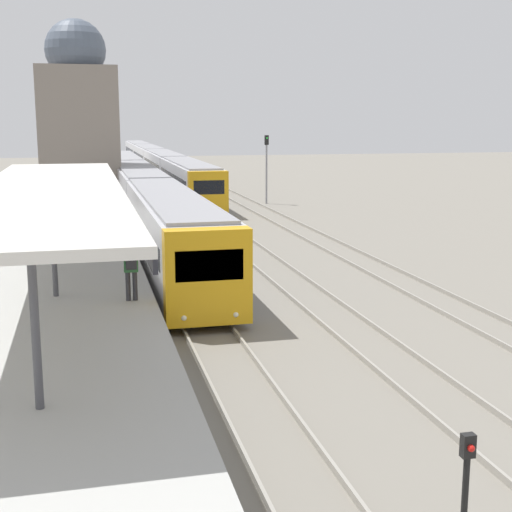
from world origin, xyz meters
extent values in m
cube|color=beige|center=(-4.32, 18.01, 4.15)|extent=(4.00, 21.63, 0.20)
cube|color=black|center=(-2.36, 18.01, 3.93)|extent=(0.08, 21.63, 0.24)
cylinder|color=#47474C|center=(-4.32, 9.36, 2.50)|extent=(0.16, 0.16, 3.09)
cylinder|color=#47474C|center=(-4.32, 18.01, 2.50)|extent=(0.16, 0.16, 3.09)
cylinder|color=#47474C|center=(-4.32, 26.67, 2.50)|extent=(0.16, 0.16, 3.09)
cylinder|color=#2D2D33|center=(-2.25, 16.95, 1.39)|extent=(0.14, 0.14, 0.85)
cylinder|color=#2D2D33|center=(-2.05, 16.95, 1.39)|extent=(0.14, 0.14, 0.85)
cube|color=#2D6638|center=(-2.15, 16.95, 2.11)|extent=(0.40, 0.22, 0.60)
sphere|color=tan|center=(-2.15, 16.95, 2.52)|extent=(0.22, 0.22, 0.22)
cube|color=#232328|center=(-2.15, 16.75, 2.13)|extent=(0.30, 0.18, 0.40)
cube|color=gold|center=(0.00, 16.44, 1.67)|extent=(2.52, 0.70, 2.80)
cube|color=black|center=(0.00, 16.11, 2.06)|extent=(1.97, 0.04, 0.90)
sphere|color=#EFEACC|center=(-0.76, 16.10, 0.57)|extent=(0.16, 0.16, 0.16)
sphere|color=#EFEACC|center=(0.76, 16.10, 0.57)|extent=(0.16, 0.16, 0.16)
cube|color=#B7B7BC|center=(0.00, 25.09, 1.67)|extent=(2.52, 16.61, 2.80)
cube|color=gray|center=(0.00, 25.09, 3.13)|extent=(2.22, 16.28, 0.12)
cube|color=black|center=(0.00, 25.09, 1.98)|extent=(2.54, 15.28, 0.73)
cylinder|color=black|center=(-1.07, 19.69, 0.35)|extent=(0.12, 0.70, 0.70)
cylinder|color=black|center=(1.07, 19.69, 0.35)|extent=(0.12, 0.70, 0.70)
cylinder|color=black|center=(-1.07, 30.49, 0.35)|extent=(0.12, 0.70, 0.70)
cylinder|color=black|center=(1.07, 30.49, 0.35)|extent=(0.12, 0.70, 0.70)
cube|color=#B7B7BC|center=(0.00, 42.06, 1.67)|extent=(2.52, 16.61, 2.80)
cube|color=gray|center=(0.00, 42.06, 3.13)|extent=(2.22, 16.28, 0.12)
cube|color=black|center=(0.00, 42.06, 1.98)|extent=(2.54, 15.28, 0.73)
cylinder|color=black|center=(-1.07, 36.66, 0.35)|extent=(0.12, 0.70, 0.70)
cylinder|color=black|center=(1.07, 36.66, 0.35)|extent=(0.12, 0.70, 0.70)
cylinder|color=black|center=(-1.07, 47.45, 0.35)|extent=(0.12, 0.70, 0.70)
cylinder|color=black|center=(1.07, 47.45, 0.35)|extent=(0.12, 0.70, 0.70)
cube|color=#B7B7BC|center=(0.00, 59.02, 1.67)|extent=(2.52, 16.61, 2.80)
cube|color=gray|center=(0.00, 59.02, 3.13)|extent=(2.22, 16.28, 0.12)
cube|color=black|center=(0.00, 59.02, 1.98)|extent=(2.54, 15.28, 0.73)
cylinder|color=black|center=(-1.07, 53.62, 0.35)|extent=(0.12, 0.70, 0.70)
cylinder|color=black|center=(1.07, 53.62, 0.35)|extent=(0.12, 0.70, 0.70)
cylinder|color=black|center=(-1.07, 64.42, 0.35)|extent=(0.12, 0.70, 0.70)
cylinder|color=black|center=(1.07, 64.42, 0.35)|extent=(0.12, 0.70, 0.70)
cube|color=gold|center=(4.16, 40.45, 1.63)|extent=(2.48, 0.70, 2.72)
cube|color=black|center=(4.16, 40.12, 2.01)|extent=(1.94, 0.04, 0.87)
sphere|color=#EFEACC|center=(3.41, 40.11, 0.57)|extent=(0.16, 0.16, 0.16)
sphere|color=#EFEACC|center=(4.90, 40.11, 0.57)|extent=(0.16, 0.16, 0.16)
cube|color=silver|center=(4.16, 48.78, 1.63)|extent=(2.48, 15.97, 2.72)
cube|color=gray|center=(4.16, 48.78, 3.05)|extent=(2.19, 15.65, 0.12)
cube|color=black|center=(4.16, 48.78, 1.93)|extent=(2.50, 14.69, 0.71)
cylinder|color=black|center=(3.10, 43.59, 0.35)|extent=(0.12, 0.70, 0.70)
cylinder|color=black|center=(5.22, 43.59, 0.35)|extent=(0.12, 0.70, 0.70)
cylinder|color=black|center=(3.10, 53.97, 0.35)|extent=(0.12, 0.70, 0.70)
cylinder|color=black|center=(5.22, 53.97, 0.35)|extent=(0.12, 0.70, 0.70)
cube|color=silver|center=(4.16, 65.10, 1.63)|extent=(2.48, 15.97, 2.72)
cube|color=gray|center=(4.16, 65.10, 3.05)|extent=(2.19, 15.65, 0.12)
cube|color=black|center=(4.16, 65.10, 1.93)|extent=(2.50, 14.69, 0.71)
cylinder|color=black|center=(3.10, 59.91, 0.35)|extent=(0.12, 0.70, 0.70)
cylinder|color=black|center=(5.22, 59.91, 0.35)|extent=(0.12, 0.70, 0.70)
cylinder|color=black|center=(3.10, 70.29, 0.35)|extent=(0.12, 0.70, 0.70)
cylinder|color=black|center=(5.22, 70.29, 0.35)|extent=(0.12, 0.70, 0.70)
cube|color=silver|center=(4.16, 81.41, 1.63)|extent=(2.48, 15.97, 2.72)
cube|color=gray|center=(4.16, 81.41, 3.05)|extent=(2.19, 15.65, 0.12)
cube|color=black|center=(4.16, 81.41, 1.93)|extent=(2.50, 14.69, 0.71)
cylinder|color=black|center=(3.10, 76.22, 0.35)|extent=(0.12, 0.70, 0.70)
cylinder|color=black|center=(5.22, 76.22, 0.35)|extent=(0.12, 0.70, 0.70)
cylinder|color=black|center=(3.10, 86.60, 0.35)|extent=(0.12, 0.70, 0.70)
cylinder|color=black|center=(5.22, 86.60, 0.35)|extent=(0.12, 0.70, 0.70)
cube|color=silver|center=(4.16, 97.73, 1.63)|extent=(2.48, 15.97, 2.72)
cube|color=gray|center=(4.16, 97.73, 3.05)|extent=(2.19, 15.65, 0.12)
cube|color=black|center=(4.16, 97.73, 1.93)|extent=(2.50, 14.69, 0.71)
cylinder|color=black|center=(3.10, 92.54, 0.35)|extent=(0.12, 0.70, 0.70)
cylinder|color=black|center=(5.22, 92.54, 0.35)|extent=(0.12, 0.70, 0.70)
cylinder|color=black|center=(3.10, 102.92, 0.35)|extent=(0.12, 0.70, 0.70)
cylinder|color=black|center=(5.22, 102.92, 0.35)|extent=(0.12, 0.70, 0.70)
cylinder|color=black|center=(1.94, 5.27, 0.63)|extent=(0.10, 0.10, 1.26)
cube|color=black|center=(1.94, 5.27, 1.44)|extent=(0.20, 0.14, 0.36)
sphere|color=red|center=(1.94, 5.18, 1.44)|extent=(0.11, 0.11, 0.11)
cylinder|color=gray|center=(9.76, 47.59, 2.51)|extent=(0.14, 0.14, 5.02)
cube|color=black|center=(9.76, 47.59, 4.67)|extent=(0.28, 0.20, 0.70)
sphere|color=green|center=(9.76, 47.47, 4.81)|extent=(0.14, 0.14, 0.14)
cube|color=slate|center=(-3.53, 45.25, 4.74)|extent=(5.03, 5.03, 9.48)
sphere|color=#4C5666|center=(-3.53, 45.25, 10.54)|extent=(3.87, 3.87, 3.87)
camera|label=1|loc=(-3.36, -3.44, 6.13)|focal=50.00mm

